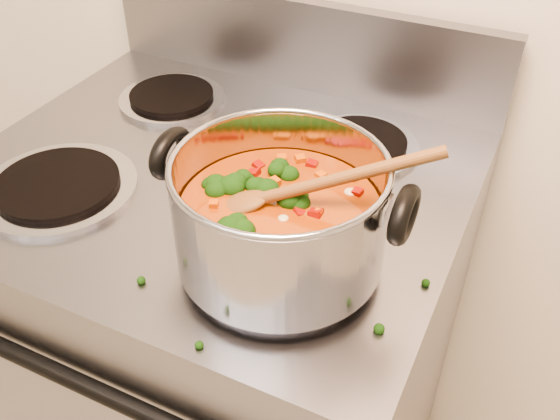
# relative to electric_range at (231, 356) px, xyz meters

# --- Properties ---
(electric_range) EXTENTS (0.75, 0.68, 1.08)m
(electric_range) POSITION_rel_electric_range_xyz_m (0.00, 0.00, 0.00)
(electric_range) COLOR gray
(electric_range) RESTS_ON ground
(stockpot) EXTENTS (0.31, 0.25, 0.15)m
(stockpot) POSITION_rel_electric_range_xyz_m (0.18, -0.15, 0.53)
(stockpot) COLOR #A3A2AA
(stockpot) RESTS_ON electric_range
(wooden_spoon) EXTENTS (0.25, 0.12, 0.11)m
(wooden_spoon) POSITION_rel_electric_range_xyz_m (0.19, -0.15, 0.57)
(wooden_spoon) COLOR brown
(wooden_spoon) RESTS_ON stockpot
(cooktop_crumbs) EXTENTS (0.34, 0.28, 0.01)m
(cooktop_crumbs) POSITION_rel_electric_range_xyz_m (0.15, -0.16, 0.46)
(cooktop_crumbs) COLOR black
(cooktop_crumbs) RESTS_ON electric_range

